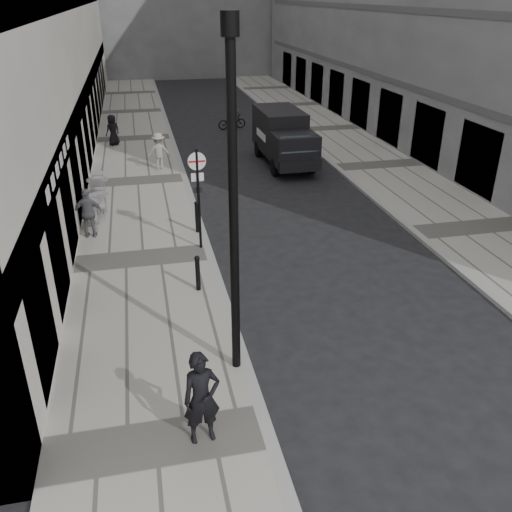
{
  "coord_description": "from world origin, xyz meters",
  "views": [
    {
      "loc": [
        -1.82,
        -4.72,
        7.36
      ],
      "look_at": [
        0.8,
        7.18,
        1.4
      ],
      "focal_mm": 38.0,
      "sensor_mm": 36.0,
      "label": 1
    }
  ],
  "objects_px": {
    "walking_man": "(202,398)",
    "lamppost": "(233,194)",
    "cyclist": "(232,117)",
    "sign_post": "(198,186)",
    "panel_van": "(283,135)"
  },
  "relations": [
    {
      "from": "walking_man",
      "to": "lamppost",
      "type": "xyz_separation_m",
      "value": [
        0.96,
        1.96,
        2.97
      ]
    },
    {
      "from": "walking_man",
      "to": "lamppost",
      "type": "distance_m",
      "value": 3.68
    },
    {
      "from": "lamppost",
      "to": "cyclist",
      "type": "height_order",
      "value": "lamppost"
    },
    {
      "from": "sign_post",
      "to": "cyclist",
      "type": "xyz_separation_m",
      "value": [
        3.91,
        16.41,
        -1.42
      ]
    },
    {
      "from": "walking_man",
      "to": "panel_van",
      "type": "height_order",
      "value": "panel_van"
    },
    {
      "from": "walking_man",
      "to": "sign_post",
      "type": "xyz_separation_m",
      "value": [
        0.96,
        8.08,
        1.11
      ]
    },
    {
      "from": "panel_van",
      "to": "walking_man",
      "type": "bearing_deg",
      "value": -109.96
    },
    {
      "from": "walking_man",
      "to": "cyclist",
      "type": "xyz_separation_m",
      "value": [
        4.87,
        24.49,
        -0.31
      ]
    },
    {
      "from": "sign_post",
      "to": "lamppost",
      "type": "xyz_separation_m",
      "value": [
        -0.0,
        -6.13,
        1.86
      ]
    },
    {
      "from": "panel_van",
      "to": "cyclist",
      "type": "height_order",
      "value": "panel_van"
    },
    {
      "from": "sign_post",
      "to": "panel_van",
      "type": "xyz_separation_m",
      "value": [
        5.0,
        8.8,
        -0.77
      ]
    },
    {
      "from": "panel_van",
      "to": "cyclist",
      "type": "distance_m",
      "value": 7.72
    },
    {
      "from": "lamppost",
      "to": "cyclist",
      "type": "xyz_separation_m",
      "value": [
        3.91,
        22.54,
        -3.28
      ]
    },
    {
      "from": "sign_post",
      "to": "lamppost",
      "type": "distance_m",
      "value": 6.41
    },
    {
      "from": "sign_post",
      "to": "lamppost",
      "type": "relative_size",
      "value": 0.45
    }
  ]
}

